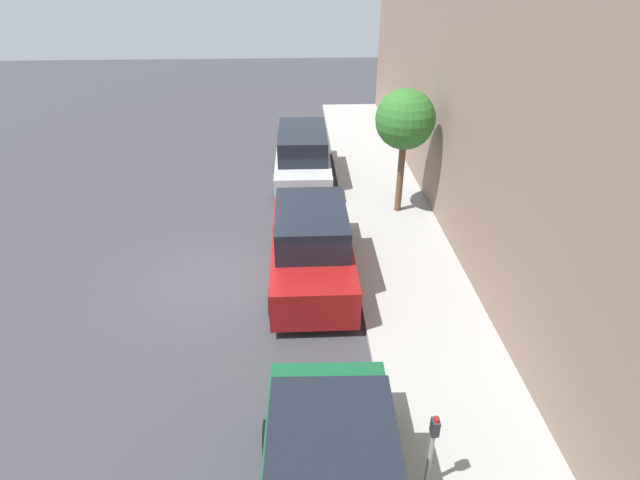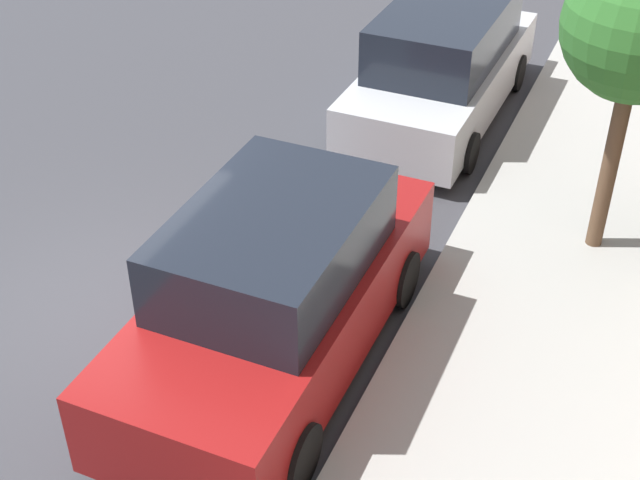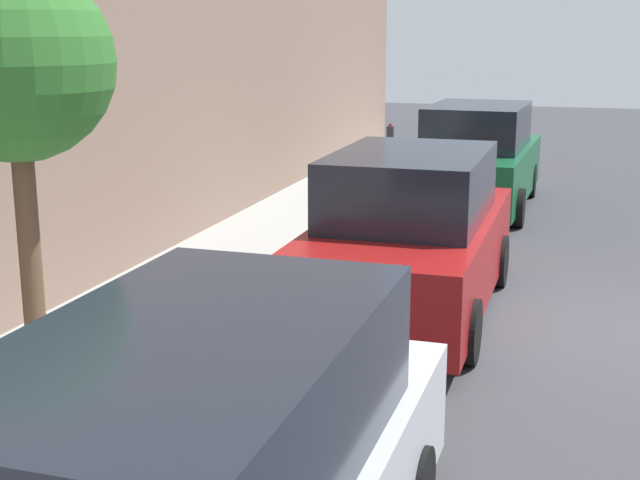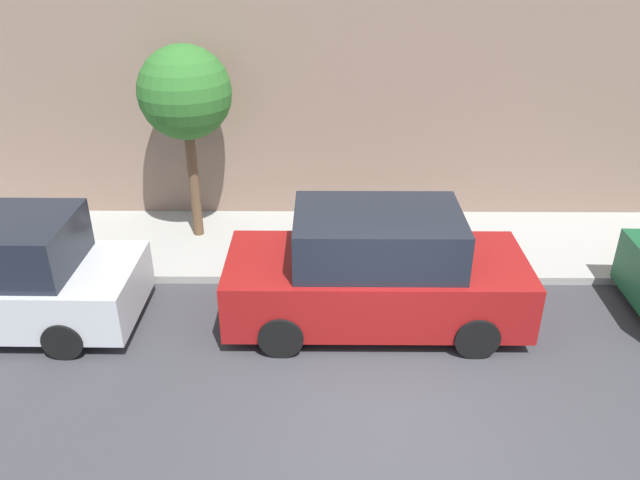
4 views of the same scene
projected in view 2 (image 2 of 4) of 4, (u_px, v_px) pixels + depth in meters
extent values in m
plane|color=#38383D|center=(100.00, 305.00, 10.72)|extent=(60.00, 60.00, 0.00)
cube|color=#9E9E99|center=(502.00, 423.00, 9.07)|extent=(2.84, 32.00, 0.15)
cube|color=maroon|center=(277.00, 309.00, 9.58)|extent=(1.96, 4.80, 0.96)
cube|color=black|center=(274.00, 242.00, 9.07)|extent=(1.73, 2.60, 0.80)
cylinder|color=black|center=(263.00, 242.00, 11.20)|extent=(0.22, 0.69, 0.69)
cylinder|color=black|center=(402.00, 278.00, 10.59)|extent=(0.22, 0.69, 0.69)
cylinder|color=black|center=(130.00, 399.00, 8.97)|extent=(0.22, 0.69, 0.69)
cylinder|color=black|center=(298.00, 456.00, 8.36)|extent=(0.22, 0.69, 0.69)
cube|color=#B7BABF|center=(441.00, 81.00, 14.36)|extent=(1.94, 4.92, 0.84)
cube|color=black|center=(445.00, 31.00, 13.88)|extent=(1.70, 3.11, 0.84)
cylinder|color=black|center=(417.00, 55.00, 15.98)|extent=(0.22, 0.63, 0.63)
cylinder|color=black|center=(516.00, 72.00, 15.39)|extent=(0.22, 0.63, 0.63)
cylinder|color=black|center=(354.00, 129.00, 13.71)|extent=(0.22, 0.63, 0.63)
cylinder|color=black|center=(467.00, 152.00, 13.12)|extent=(0.22, 0.63, 0.63)
cylinder|color=brown|center=(611.00, 160.00, 10.82)|extent=(0.20, 0.20, 2.47)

